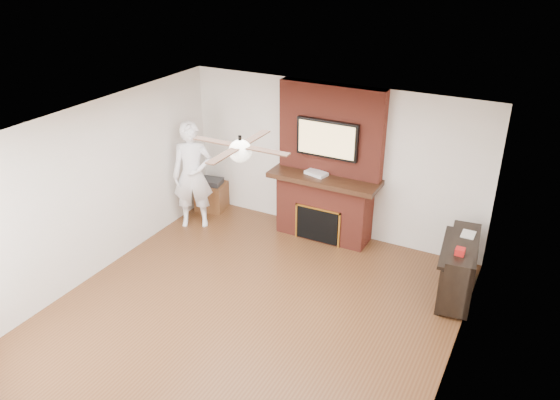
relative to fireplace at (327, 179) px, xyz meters
The scene contains 11 objects.
room_shell 2.56m from the fireplace, 90.00° to the right, with size 5.36×5.86×2.86m.
fireplace is the anchor object (origin of this frame).
tv 0.69m from the fireplace, 90.00° to the right, with size 1.00×0.08×0.60m.
ceiling_fan 2.88m from the fireplace, 90.00° to the right, with size 1.21×1.21×0.31m.
person 2.22m from the fireplace, 161.15° to the right, with size 0.67×0.45×1.83m, color white.
side_table 2.32m from the fireplace, behind, with size 0.58×0.58×0.57m.
piano 2.47m from the fireplace, 17.40° to the right, with size 0.60×1.29×0.91m.
cable_box 0.20m from the fireplace, 144.95° to the right, with size 0.35×0.20×0.05m, color silver.
candle_orange 0.99m from the fireplace, 132.44° to the right, with size 0.07×0.07×0.13m, color orange.
candle_green 0.98m from the fireplace, 91.71° to the right, with size 0.08×0.08×0.10m, color #38702D.
candle_blue 0.98m from the fireplace, 40.81° to the right, with size 0.06×0.06×0.08m, color #34599C.
Camera 1 is at (3.05, -4.85, 4.47)m, focal length 35.00 mm.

